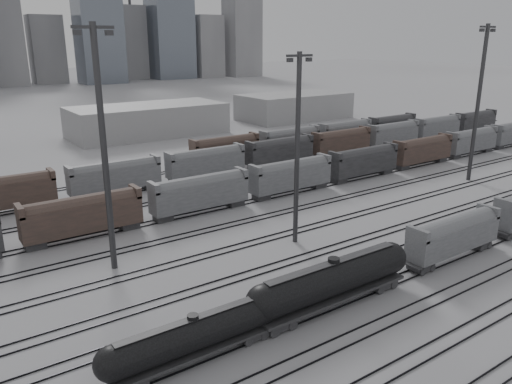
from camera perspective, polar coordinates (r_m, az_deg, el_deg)
ground at (r=57.03m, az=18.12°, el=-9.28°), size 900.00×900.00×0.00m
tracks at (r=67.79m, az=6.36°, el=-4.16°), size 220.00×71.50×0.16m
tank_car_a at (r=40.93m, az=-7.15°, el=-15.96°), size 15.79×2.63×3.90m
tank_car_b at (r=48.28m, az=8.77°, el=-9.89°), size 19.32×3.22×4.77m
hopper_car_a at (r=61.81m, az=21.68°, el=-4.46°), size 14.00×2.78×5.01m
light_mast_b at (r=54.38m, az=-17.02°, el=5.05°), size 4.18×0.67×26.15m
light_mast_c at (r=59.95m, az=4.75°, el=5.27°), size 3.71×0.59×23.20m
light_mast_d at (r=96.20m, az=24.07°, el=9.54°), size 4.33×0.69×27.06m
bg_string_near at (r=82.39m, az=4.00°, el=1.74°), size 151.00×3.00×5.60m
bg_string_mid at (r=100.60m, az=2.74°, el=4.57°), size 151.00×3.00×5.60m
bg_string_far at (r=117.64m, az=7.15°, el=6.27°), size 66.00×3.00×5.60m
warehouse_mid at (r=136.70m, az=-12.23°, el=8.03°), size 40.00×18.00×8.00m
warehouse_right at (r=162.47m, az=4.42°, el=9.73°), size 35.00×18.00×8.00m
skyline at (r=314.39m, az=-26.47°, el=17.20°), size 316.00×22.40×95.00m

